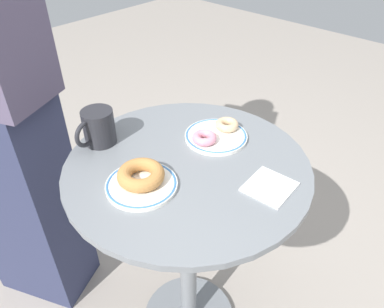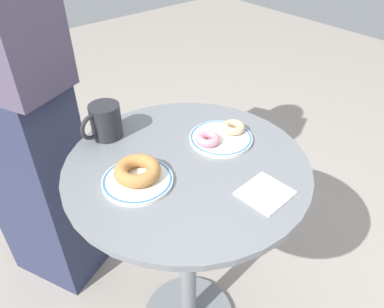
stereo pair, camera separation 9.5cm
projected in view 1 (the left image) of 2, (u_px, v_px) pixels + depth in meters
The scene contains 8 objects.
cafe_table at pixel (188, 227), 1.10m from camera, with size 0.64×0.64×0.76m.
plate_left at pixel (142, 185), 0.88m from camera, with size 0.17×0.17×0.01m.
plate_right at pixel (216, 136), 1.05m from camera, with size 0.18×0.18×0.01m.
donut_old_fashioned at pixel (141, 175), 0.88m from camera, with size 0.11×0.11×0.03m, color #BC7F42.
donut_glazed at pixel (227, 125), 1.07m from camera, with size 0.07×0.07×0.02m, color #E0B789.
donut_pink_frosted at pixel (204, 138), 1.01m from camera, with size 0.07×0.07×0.02m, color pink.
paper_napkin at pixel (270, 187), 0.88m from camera, with size 0.11×0.10×0.01m, color white.
coffee_mug at pixel (98, 127), 1.00m from camera, with size 0.13×0.09×0.10m.
Camera 1 is at (-0.54, -0.52, 1.36)m, focal length 34.43 mm.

